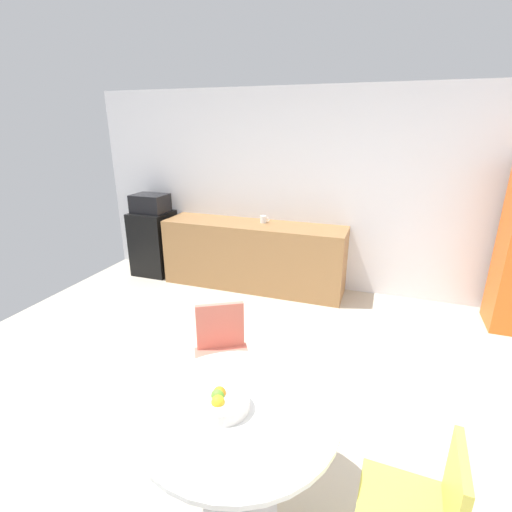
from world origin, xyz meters
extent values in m
plane|color=beige|center=(0.00, 0.00, 0.00)|extent=(6.00, 6.00, 0.00)
cube|color=silver|center=(0.00, 3.00, 1.30)|extent=(6.00, 0.10, 2.60)
cube|color=#9E7042|center=(-0.60, 2.65, 0.45)|extent=(2.47, 0.60, 0.90)
cube|color=black|center=(-2.18, 2.65, 0.47)|extent=(0.54, 0.54, 0.94)
cube|color=black|center=(-2.18, 2.65, 1.07)|extent=(0.48, 0.38, 0.26)
cylinder|color=silver|center=(0.43, -0.43, 0.01)|extent=(0.44, 0.44, 0.03)
cylinder|color=silver|center=(0.43, -0.43, 0.38)|extent=(0.08, 0.08, 0.71)
cylinder|color=white|center=(0.43, -0.43, 0.72)|extent=(1.07, 1.07, 0.03)
cylinder|color=silver|center=(1.13, -0.31, 0.21)|extent=(0.02, 0.02, 0.42)
cube|color=#D8CC4C|center=(1.28, -0.47, 0.44)|extent=(0.44, 0.44, 0.03)
cube|color=#D8CC4C|center=(1.47, -0.48, 0.64)|extent=(0.06, 0.38, 0.38)
cylinder|color=silver|center=(0.22, 0.25, 0.21)|extent=(0.02, 0.02, 0.42)
cylinder|color=silver|center=(-0.06, 0.09, 0.21)|extent=(0.02, 0.02, 0.42)
cylinder|color=silver|center=(0.06, 0.52, 0.21)|extent=(0.02, 0.02, 0.42)
cylinder|color=silver|center=(-0.21, 0.37, 0.21)|extent=(0.02, 0.02, 0.42)
cube|color=#DB7260|center=(0.00, 0.31, 0.44)|extent=(0.57, 0.57, 0.03)
cube|color=#DB7260|center=(-0.09, 0.47, 0.64)|extent=(0.35, 0.22, 0.38)
cylinder|color=silver|center=(0.36, -0.46, 0.77)|extent=(0.27, 0.27, 0.07)
sphere|color=orange|center=(0.32, -0.43, 0.81)|extent=(0.07, 0.07, 0.07)
sphere|color=#66B233|center=(0.32, -0.45, 0.81)|extent=(0.07, 0.07, 0.07)
sphere|color=yellow|center=(0.34, -0.50, 0.81)|extent=(0.07, 0.07, 0.07)
cylinder|color=white|center=(-0.48, 2.74, 0.95)|extent=(0.08, 0.08, 0.09)
torus|color=white|center=(-0.43, 2.74, 0.95)|extent=(0.06, 0.01, 0.06)
camera|label=1|loc=(1.05, -1.91, 2.15)|focal=26.37mm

